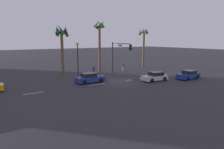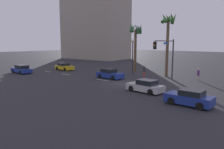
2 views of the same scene
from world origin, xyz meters
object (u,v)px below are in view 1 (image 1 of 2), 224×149
object	(u,v)px
car_4	(188,75)
palm_tree_0	(62,38)
car_1	(155,77)
palm_tree_2	(100,34)
pedestrian_1	(94,70)
palm_tree_1	(144,39)
streetlamp	(78,52)
pedestrian_0	(123,66)
car_0	(90,78)
traffic_signal	(119,52)

from	to	relation	value
car_4	palm_tree_0	xyz separation A→B (m)	(-15.76, 14.53, 5.88)
car_1	palm_tree_2	distance (m)	13.64
pedestrian_1	palm_tree_1	size ratio (longest dim) A/B	0.19
streetlamp	pedestrian_0	world-z (taller)	streetlamp
car_0	traffic_signal	size ratio (longest dim) A/B	0.73
car_1	pedestrian_1	world-z (taller)	pedestrian_1
car_1	palm_tree_0	bearing A→B (deg)	128.81
car_0	pedestrian_1	distance (m)	5.65
palm_tree_1	pedestrian_0	bearing A→B (deg)	-164.84
pedestrian_0	palm_tree_2	size ratio (longest dim) A/B	0.17
car_4	palm_tree_1	distance (m)	16.07
streetlamp	traffic_signal	bearing A→B (deg)	-15.26
car_1	traffic_signal	size ratio (longest dim) A/B	0.71
car_0	car_1	size ratio (longest dim) A/B	1.03
car_1	palm_tree_0	xyz separation A→B (m)	(-10.19, 12.67, 5.89)
streetlamp	pedestrian_0	bearing A→B (deg)	7.11
car_1	palm_tree_0	distance (m)	17.29
traffic_signal	palm_tree_1	world-z (taller)	palm_tree_1
car_1	car_0	bearing A→B (deg)	154.66
palm_tree_1	palm_tree_2	size ratio (longest dim) A/B	0.92
traffic_signal	pedestrian_0	bearing A→B (deg)	44.18
traffic_signal	streetlamp	size ratio (longest dim) A/B	0.99
car_0	streetlamp	bearing A→B (deg)	86.37
traffic_signal	palm_tree_1	xyz separation A→B (m)	(10.29, 5.12, 2.39)
palm_tree_1	palm_tree_2	world-z (taller)	palm_tree_2
car_4	palm_tree_1	size ratio (longest dim) A/B	0.44
pedestrian_1	palm_tree_2	world-z (taller)	palm_tree_2
pedestrian_1	palm_tree_0	bearing A→B (deg)	139.25
car_0	traffic_signal	xyz separation A→B (m)	(7.43, 3.44, 3.34)
pedestrian_0	palm_tree_1	bearing A→B (deg)	15.16
pedestrian_0	traffic_signal	bearing A→B (deg)	-135.82
car_4	traffic_signal	bearing A→B (deg)	126.63
car_4	pedestrian_1	xyz separation A→B (m)	(-11.51, 10.87, 0.27)
pedestrian_0	car_1	bearing A→B (deg)	-99.40
pedestrian_1	palm_tree_0	distance (m)	7.94
car_1	palm_tree_2	bearing A→B (deg)	106.15
streetlamp	palm_tree_0	xyz separation A→B (m)	(-1.58, 3.06, 2.37)
palm_tree_0	streetlamp	bearing A→B (deg)	-62.66
car_0	streetlamp	xyz separation A→B (m)	(0.34, 5.37, 3.49)
car_1	palm_tree_1	world-z (taller)	palm_tree_1
traffic_signal	palm_tree_2	world-z (taller)	palm_tree_2
pedestrian_0	palm_tree_0	xyz separation A→B (m)	(-12.00, 1.76, 5.62)
streetlamp	pedestrian_1	distance (m)	4.24
car_4	pedestrian_1	bearing A→B (deg)	136.64
car_1	pedestrian_0	xyz separation A→B (m)	(1.81, 10.91, 0.26)
car_0	palm_tree_0	distance (m)	10.35
car_4	palm_tree_2	distance (m)	17.33
car_1	traffic_signal	distance (m)	8.52
palm_tree_1	palm_tree_2	bearing A→B (deg)	-173.79
streetlamp	car_4	bearing A→B (deg)	-38.97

